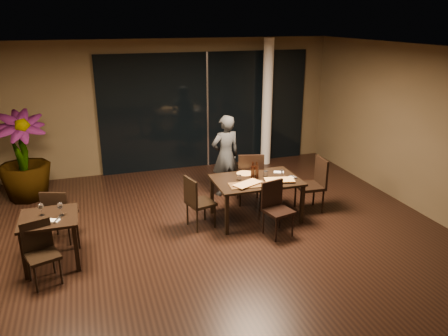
% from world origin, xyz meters
% --- Properties ---
extents(ground, '(8.00, 8.00, 0.00)m').
position_xyz_m(ground, '(0.00, 0.00, 0.00)').
color(ground, black).
rests_on(ground, ground).
extents(wall_back, '(8.00, 0.10, 3.00)m').
position_xyz_m(wall_back, '(0.00, 4.05, 1.50)').
color(wall_back, '#493C27').
rests_on(wall_back, ground).
extents(wall_right, '(0.10, 8.00, 3.00)m').
position_xyz_m(wall_right, '(4.05, 0.00, 1.50)').
color(wall_right, '#493C27').
rests_on(wall_right, ground).
extents(ceiling, '(8.00, 8.00, 0.04)m').
position_xyz_m(ceiling, '(0.00, 0.00, 3.02)').
color(ceiling, white).
rests_on(ceiling, wall_back).
extents(window_panel, '(5.00, 0.06, 2.70)m').
position_xyz_m(window_panel, '(1.00, 3.96, 1.35)').
color(window_panel, black).
rests_on(window_panel, ground).
extents(column, '(0.24, 0.24, 3.00)m').
position_xyz_m(column, '(2.40, 3.65, 1.50)').
color(column, silver).
rests_on(column, ground).
extents(main_table, '(1.50, 1.00, 0.75)m').
position_xyz_m(main_table, '(1.00, 0.80, 0.68)').
color(main_table, black).
rests_on(main_table, ground).
extents(side_table, '(0.80, 0.80, 0.75)m').
position_xyz_m(side_table, '(-2.40, 0.30, 0.62)').
color(side_table, black).
rests_on(side_table, ground).
extents(chair_main_far, '(0.58, 0.58, 1.04)m').
position_xyz_m(chair_main_far, '(1.12, 1.42, 0.58)').
color(chair_main_far, black).
rests_on(chair_main_far, ground).
extents(chair_main_near, '(0.50, 0.50, 0.91)m').
position_xyz_m(chair_main_near, '(1.09, 0.17, 0.51)').
color(chair_main_near, black).
rests_on(chair_main_near, ground).
extents(chair_main_left, '(0.52, 0.52, 0.92)m').
position_xyz_m(chair_main_left, '(-0.10, 0.77, 0.51)').
color(chair_main_left, black).
rests_on(chair_main_left, ground).
extents(chair_main_right, '(0.50, 0.50, 1.01)m').
position_xyz_m(chair_main_right, '(2.16, 0.81, 0.56)').
color(chair_main_right, black).
rests_on(chair_main_right, ground).
extents(chair_side_far, '(0.54, 0.54, 0.91)m').
position_xyz_m(chair_side_far, '(-2.31, 0.93, 0.51)').
color(chair_side_far, black).
rests_on(chair_side_far, ground).
extents(chair_side_near, '(0.51, 0.51, 0.87)m').
position_xyz_m(chair_side_near, '(-2.51, -0.13, 0.48)').
color(chair_side_near, black).
rests_on(chair_side_near, ground).
extents(diner, '(0.61, 0.46, 1.65)m').
position_xyz_m(diner, '(0.83, 2.03, 0.83)').
color(diner, '#2A2D2F').
rests_on(diner, ground).
extents(potted_plant, '(1.13, 1.13, 1.76)m').
position_xyz_m(potted_plant, '(-3.00, 3.04, 0.88)').
color(potted_plant, '#1C4A18').
rests_on(potted_plant, ground).
extents(pizza_board_left, '(0.64, 0.36, 0.01)m').
position_xyz_m(pizza_board_left, '(0.75, 0.57, 0.76)').
color(pizza_board_left, '#4E3319').
rests_on(pizza_board_left, main_table).
extents(pizza_board_right, '(0.56, 0.41, 0.01)m').
position_xyz_m(pizza_board_right, '(1.34, 0.57, 0.76)').
color(pizza_board_right, '#3F2614').
rests_on(pizza_board_right, main_table).
extents(oblong_pizza_left, '(0.52, 0.40, 0.02)m').
position_xyz_m(oblong_pizza_left, '(0.75, 0.57, 0.77)').
color(oblong_pizza_left, '#681709').
rests_on(oblong_pizza_left, pizza_board_left).
extents(oblong_pizza_right, '(0.53, 0.34, 0.02)m').
position_xyz_m(oblong_pizza_right, '(1.34, 0.57, 0.77)').
color(oblong_pizza_right, '#6C0B09').
rests_on(oblong_pizza_right, pizza_board_right).
extents(round_pizza, '(0.30, 0.30, 0.01)m').
position_xyz_m(round_pizza, '(0.90, 1.10, 0.76)').
color(round_pizza, '#AB2413').
rests_on(round_pizza, main_table).
extents(bottle_a, '(0.07, 0.07, 0.30)m').
position_xyz_m(bottle_a, '(0.95, 0.87, 0.90)').
color(bottle_a, black).
rests_on(bottle_a, main_table).
extents(bottle_b, '(0.06, 0.06, 0.26)m').
position_xyz_m(bottle_b, '(1.02, 0.84, 0.88)').
color(bottle_b, black).
rests_on(bottle_b, main_table).
extents(bottle_c, '(0.06, 0.06, 0.29)m').
position_xyz_m(bottle_c, '(1.04, 0.89, 0.89)').
color(bottle_c, black).
rests_on(bottle_c, main_table).
extents(tumbler_left, '(0.07, 0.07, 0.09)m').
position_xyz_m(tumbler_left, '(0.70, 0.86, 0.79)').
color(tumbler_left, white).
rests_on(tumbler_left, main_table).
extents(tumbler_right, '(0.08, 0.08, 0.10)m').
position_xyz_m(tumbler_right, '(1.21, 0.88, 0.80)').
color(tumbler_right, white).
rests_on(tumbler_right, main_table).
extents(napkin_near, '(0.20, 0.14, 0.01)m').
position_xyz_m(napkin_near, '(1.60, 0.67, 0.76)').
color(napkin_near, silver).
rests_on(napkin_near, main_table).
extents(napkin_far, '(0.20, 0.16, 0.01)m').
position_xyz_m(napkin_far, '(1.52, 0.99, 0.76)').
color(napkin_far, white).
rests_on(napkin_far, main_table).
extents(wine_glass_a, '(0.08, 0.08, 0.18)m').
position_xyz_m(wine_glass_a, '(-2.49, 0.38, 0.84)').
color(wine_glass_a, white).
rests_on(wine_glass_a, side_table).
extents(wine_glass_b, '(0.09, 0.09, 0.19)m').
position_xyz_m(wine_glass_b, '(-2.22, 0.29, 0.85)').
color(wine_glass_b, white).
rests_on(wine_glass_b, side_table).
extents(side_napkin, '(0.21, 0.17, 0.01)m').
position_xyz_m(side_napkin, '(-2.33, 0.13, 0.76)').
color(side_napkin, white).
rests_on(side_napkin, side_table).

